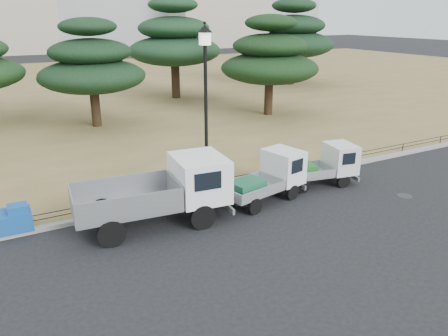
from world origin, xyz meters
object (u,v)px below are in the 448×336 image
street_lamp (206,83)px  tarp_pile (11,220)px  truck_kei_rear (323,165)px  truck_large (161,190)px  truck_kei_front (268,177)px

street_lamp → tarp_pile: street_lamp is taller
truck_kei_rear → tarp_pile: bearing=-176.3°
truck_large → truck_kei_rear: 7.34m
truck_large → truck_kei_rear: bearing=7.1°
truck_large → street_lamp: size_ratio=0.83×
truck_kei_front → tarp_pile: 9.18m
truck_large → tarp_pile: (-4.64, 1.67, -0.75)m
truck_kei_front → street_lamp: (-1.81, 1.69, 3.55)m
truck_kei_front → truck_kei_rear: (2.94, 0.20, -0.06)m
truck_kei_front → tarp_pile: (-9.02, 1.65, -0.41)m
street_lamp → tarp_pile: size_ratio=4.81×
street_lamp → truck_kei_front: bearing=-42.9°
truck_kei_front → truck_kei_rear: bearing=-8.0°
truck_kei_rear → truck_kei_front: bearing=-165.5°
tarp_pile → truck_large: bearing=-19.8°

